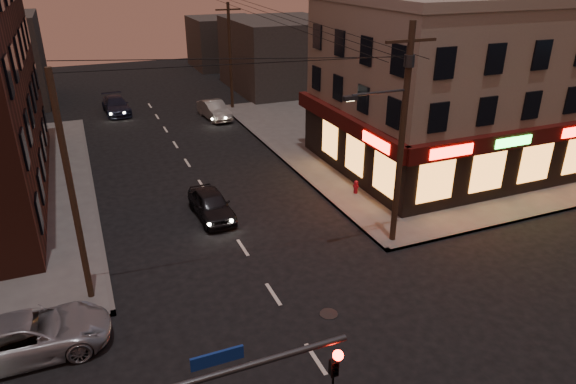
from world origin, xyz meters
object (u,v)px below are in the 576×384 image
sedan_far (116,105)px  suv_cross (29,336)px  sedan_near (211,204)px  sedan_mid (214,110)px  fire_hydrant (356,186)px

sedan_far → suv_cross: bearing=-103.8°
suv_cross → sedan_near: (8.36, 7.70, -0.02)m
suv_cross → sedan_far: bearing=-10.7°
suv_cross → sedan_far: (5.78, 30.43, -0.02)m
sedan_mid → fire_hydrant: bearing=-85.9°
sedan_near → fire_hydrant: size_ratio=5.47×
suv_cross → sedan_mid: size_ratio=1.16×
sedan_far → sedan_near: bearing=-86.6°
sedan_near → fire_hydrant: bearing=-6.5°
sedan_near → sedan_mid: sedan_mid is taller
sedan_far → fire_hydrant: bearing=-68.0°
sedan_mid → fire_hydrant: 18.69m
sedan_mid → sedan_near: bearing=-111.7°
suv_cross → sedan_far: suv_cross is taller
suv_cross → sedan_near: suv_cross is taller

